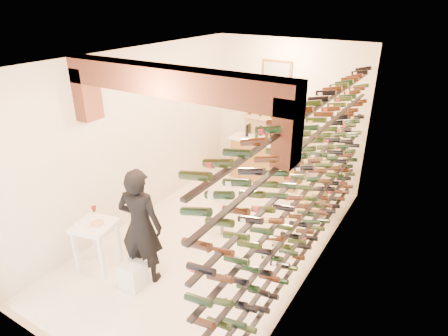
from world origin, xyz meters
name	(u,v)px	position (x,y,z in m)	size (l,w,h in m)	color
ground	(215,240)	(0.00, 0.00, 0.00)	(6.00, 6.00, 0.00)	white
room_shell	(204,124)	(0.00, -0.26, 2.25)	(3.52, 6.02, 3.21)	beige
wine_rack	(304,183)	(1.53, 0.00, 1.55)	(0.32, 5.70, 2.56)	black
back_counter	(266,159)	(-0.30, 2.65, 0.53)	(1.70, 0.62, 1.29)	olive
back_shelving	(272,130)	(-0.30, 2.89, 1.17)	(1.40, 0.31, 2.73)	tan
tasting_table	(96,232)	(-1.15, -1.61, 0.68)	(0.69, 0.69, 1.00)	white
white_stool	(133,275)	(-0.41, -1.64, 0.20)	(0.32, 0.32, 0.40)	white
person	(141,226)	(-0.40, -1.39, 0.93)	(0.68, 0.44, 1.85)	black
chrome_barstool	(222,211)	(-0.05, 0.31, 0.43)	(0.38, 0.38, 0.74)	silver
crate_lower	(311,205)	(1.13, 1.83, 0.15)	(0.49, 0.34, 0.29)	#DDC379
crate_upper	(313,193)	(1.13, 1.83, 0.44)	(0.48, 0.33, 0.28)	#DDC379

